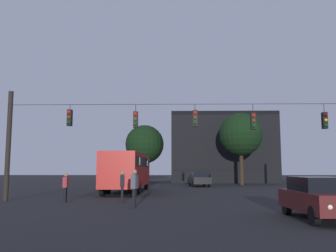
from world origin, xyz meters
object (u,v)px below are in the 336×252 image
at_px(pedestrian_crossing_left, 134,186).
at_px(pedestrian_crossing_center, 66,186).
at_px(tree_behind_building, 241,135).
at_px(car_near_right, 320,197).
at_px(tree_left_silhouette, 145,144).
at_px(pedestrian_crossing_right, 122,185).
at_px(city_bus, 128,168).
at_px(car_far_left, 199,179).

distance_m(pedestrian_crossing_left, pedestrian_crossing_center, 5.16).
xyz_separation_m(pedestrian_crossing_left, tree_behind_building, (9.69, 25.43, 4.86)).
relative_size(car_near_right, tree_left_silhouette, 0.55).
bearing_deg(pedestrian_crossing_right, car_near_right, -38.58).
xyz_separation_m(city_bus, car_near_right, (9.03, -15.42, -1.07)).
bearing_deg(pedestrian_crossing_center, tree_left_silhouette, 86.52).
distance_m(car_near_right, pedestrian_crossing_right, 10.42).
bearing_deg(pedestrian_crossing_center, city_bus, 74.75).
relative_size(pedestrian_crossing_right, tree_left_silhouette, 0.22).
relative_size(car_near_right, car_far_left, 0.97).
xyz_separation_m(car_far_left, tree_left_silhouette, (-6.80, 11.81, 4.45)).
height_order(car_near_right, pedestrian_crossing_center, pedestrian_crossing_center).
height_order(car_far_left, pedestrian_crossing_left, pedestrian_crossing_left).
distance_m(car_near_right, tree_behind_building, 29.81).
bearing_deg(pedestrian_crossing_right, city_bus, 95.67).
height_order(car_far_left, pedestrian_crossing_center, pedestrian_crossing_center).
relative_size(pedestrian_crossing_left, tree_behind_building, 0.21).
xyz_separation_m(pedestrian_crossing_left, pedestrian_crossing_center, (-4.19, 3.01, -0.13)).
bearing_deg(car_far_left, tree_left_silhouette, 119.94).
distance_m(pedestrian_crossing_center, tree_behind_building, 26.84).
relative_size(city_bus, car_far_left, 2.47).
bearing_deg(pedestrian_crossing_right, tree_behind_building, 64.94).
relative_size(tree_left_silhouette, tree_behind_building, 0.94).
relative_size(city_bus, pedestrian_crossing_center, 6.94).
relative_size(city_bus, pedestrian_crossing_right, 6.45).
bearing_deg(car_far_left, car_near_right, -83.70).
xyz_separation_m(car_far_left, tree_behind_building, (5.25, 4.39, 5.09)).
relative_size(city_bus, tree_left_silhouette, 1.39).
xyz_separation_m(pedestrian_crossing_left, tree_left_silhouette, (-2.37, 32.86, 4.22)).
bearing_deg(tree_behind_building, pedestrian_crossing_left, -110.85).
bearing_deg(pedestrian_crossing_left, pedestrian_crossing_right, 109.92).
height_order(city_bus, car_near_right, city_bus).
distance_m(pedestrian_crossing_center, pedestrian_crossing_right, 3.24).
relative_size(pedestrian_crossing_center, tree_behind_building, 0.19).
bearing_deg(pedestrian_crossing_center, car_far_left, 64.46).
bearing_deg(tree_left_silhouette, city_bus, -88.59).
relative_size(car_far_left, tree_left_silhouette, 0.56).
xyz_separation_m(pedestrian_crossing_left, pedestrian_crossing_right, (-0.96, 2.66, -0.05)).
xyz_separation_m(pedestrian_crossing_center, tree_left_silhouette, (1.81, 29.85, 4.35)).
bearing_deg(car_far_left, pedestrian_crossing_center, -115.54).
bearing_deg(car_far_left, city_bus, -123.57).
bearing_deg(tree_behind_building, pedestrian_crossing_right, -115.06).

